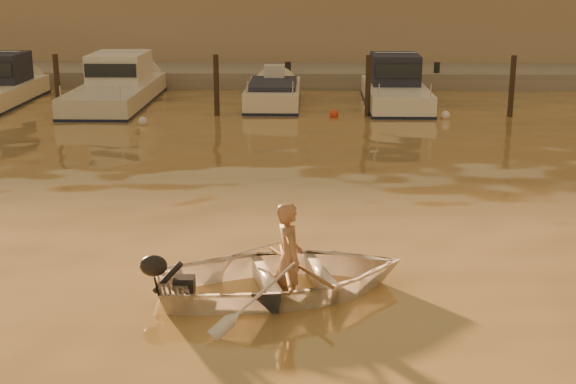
{
  "coord_description": "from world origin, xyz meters",
  "views": [
    {
      "loc": [
        2.88,
        -12.53,
        4.76
      ],
      "look_at": [
        2.49,
        1.72,
        0.75
      ],
      "focal_mm": 50.0,
      "sensor_mm": 36.0,
      "label": 1
    }
  ],
  "objects_px": {
    "moored_boat_3": "(273,98)",
    "waterfront_building": "(251,18)",
    "dinghy": "(283,276)",
    "moored_boat_2": "(116,86)",
    "person": "(289,258)",
    "moored_boat_4": "(396,88)"
  },
  "relations": [
    {
      "from": "waterfront_building",
      "to": "person",
      "type": "bearing_deg",
      "value": -84.77
    },
    {
      "from": "moored_boat_2",
      "to": "moored_boat_4",
      "type": "height_order",
      "value": "same"
    },
    {
      "from": "moored_boat_3",
      "to": "waterfront_building",
      "type": "distance_m",
      "value": 11.32
    },
    {
      "from": "dinghy",
      "to": "moored_boat_3",
      "type": "height_order",
      "value": "moored_boat_3"
    },
    {
      "from": "person",
      "to": "moored_boat_4",
      "type": "relative_size",
      "value": 0.27
    },
    {
      "from": "moored_boat_2",
      "to": "waterfront_building",
      "type": "relative_size",
      "value": 0.17
    },
    {
      "from": "dinghy",
      "to": "moored_boat_3",
      "type": "xyz_separation_m",
      "value": [
        -0.91,
        17.28,
        -0.05
      ]
    },
    {
      "from": "dinghy",
      "to": "person",
      "type": "distance_m",
      "value": 0.3
    },
    {
      "from": "dinghy",
      "to": "moored_boat_2",
      "type": "distance_m",
      "value": 18.49
    },
    {
      "from": "moored_boat_2",
      "to": "waterfront_building",
      "type": "distance_m",
      "value": 11.87
    },
    {
      "from": "dinghy",
      "to": "moored_boat_2",
      "type": "relative_size",
      "value": 0.48
    },
    {
      "from": "person",
      "to": "moored_boat_3",
      "type": "xyz_separation_m",
      "value": [
        -1.01,
        17.26,
        -0.33
      ]
    },
    {
      "from": "moored_boat_3",
      "to": "dinghy",
      "type": "bearing_deg",
      "value": -86.98
    },
    {
      "from": "person",
      "to": "waterfront_building",
      "type": "height_order",
      "value": "waterfront_building"
    },
    {
      "from": "person",
      "to": "waterfront_building",
      "type": "distance_m",
      "value": 28.43
    },
    {
      "from": "moored_boat_3",
      "to": "moored_boat_4",
      "type": "xyz_separation_m",
      "value": [
        4.37,
        0.0,
        0.4
      ]
    },
    {
      "from": "dinghy",
      "to": "waterfront_building",
      "type": "xyz_separation_m",
      "value": [
        -2.49,
        28.28,
        2.12
      ]
    },
    {
      "from": "moored_boat_3",
      "to": "waterfront_building",
      "type": "bearing_deg",
      "value": 98.18
    },
    {
      "from": "moored_boat_4",
      "to": "moored_boat_3",
      "type": "bearing_deg",
      "value": 180.0
    },
    {
      "from": "person",
      "to": "waterfront_building",
      "type": "bearing_deg",
      "value": -10.4
    },
    {
      "from": "dinghy",
      "to": "moored_boat_3",
      "type": "distance_m",
      "value": 17.31
    },
    {
      "from": "moored_boat_2",
      "to": "moored_boat_4",
      "type": "relative_size",
      "value": 1.23
    }
  ]
}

